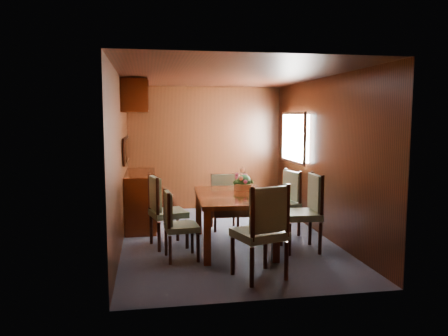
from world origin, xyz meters
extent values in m
plane|color=#3B3F51|center=(0.00, 0.00, 0.00)|extent=(4.50, 4.50, 0.00)
cube|color=black|center=(-1.50, 0.00, 1.20)|extent=(0.02, 4.50, 2.40)
cube|color=black|center=(1.50, 0.00, 1.20)|extent=(0.02, 4.50, 2.40)
cube|color=black|center=(0.00, 2.25, 1.20)|extent=(3.00, 0.02, 2.40)
cube|color=black|center=(0.00, -2.25, 1.20)|extent=(3.00, 0.02, 2.40)
cube|color=black|center=(0.00, 0.00, 2.40)|extent=(3.00, 4.50, 0.02)
cube|color=white|center=(1.48, 1.10, 1.45)|extent=(0.14, 1.10, 0.80)
cube|color=#B2B2B7|center=(1.41, 1.10, 1.45)|extent=(0.04, 1.20, 0.90)
cube|color=black|center=(-1.47, 1.00, 1.28)|extent=(0.03, 1.36, 0.41)
cube|color=silver|center=(-1.45, 1.00, 1.28)|extent=(0.01, 1.30, 0.35)
cube|color=#3A1407|center=(-1.30, 1.00, 2.13)|extent=(0.40, 1.40, 0.50)
cube|color=#3A1407|center=(-1.25, 1.00, 0.45)|extent=(0.48, 1.40, 0.90)
cube|color=#3A1407|center=(-0.43, -1.12, 0.34)|extent=(0.09, 0.09, 0.68)
cube|color=#3A1407|center=(0.43, -1.16, 0.34)|extent=(0.09, 0.09, 0.68)
cube|color=#3A1407|center=(-0.36, 0.33, 0.34)|extent=(0.09, 0.09, 0.68)
cube|color=#3A1407|center=(0.49, 0.29, 0.34)|extent=(0.09, 0.09, 0.68)
cube|color=black|center=(0.03, -0.41, 0.63)|extent=(0.93, 1.50, 0.10)
cube|color=#3A1407|center=(0.03, -0.41, 0.71)|extent=(1.05, 1.62, 0.06)
cylinder|color=black|center=(-0.91, -0.66, 0.18)|extent=(0.04, 0.04, 0.36)
cylinder|color=black|center=(-0.87, -1.03, 0.18)|extent=(0.04, 0.04, 0.36)
cylinder|color=black|center=(-0.56, -0.63, 0.18)|extent=(0.04, 0.04, 0.36)
cylinder|color=black|center=(-0.52, -0.99, 0.18)|extent=(0.04, 0.04, 0.36)
cube|color=slate|center=(-0.72, -0.83, 0.41)|extent=(0.44, 0.46, 0.07)
cylinder|color=black|center=(-0.92, -0.66, 0.65)|extent=(0.04, 0.04, 0.48)
cylinder|color=black|center=(-0.88, -1.03, 0.65)|extent=(0.04, 0.04, 0.48)
cube|color=slate|center=(-0.88, -0.84, 0.67)|extent=(0.09, 0.39, 0.40)
cylinder|color=black|center=(-1.09, -0.09, 0.20)|extent=(0.05, 0.05, 0.41)
cylinder|color=black|center=(-0.99, -0.49, 0.20)|extent=(0.05, 0.05, 0.41)
cylinder|color=black|center=(-0.71, 0.01, 0.20)|extent=(0.05, 0.05, 0.41)
cylinder|color=black|center=(-0.61, -0.39, 0.20)|extent=(0.05, 0.05, 0.41)
cube|color=slate|center=(-0.85, -0.24, 0.47)|extent=(0.56, 0.58, 0.08)
cylinder|color=black|center=(-1.10, -0.09, 0.74)|extent=(0.05, 0.05, 0.54)
cylinder|color=black|center=(-1.00, -0.49, 0.74)|extent=(0.05, 0.05, 0.54)
cube|color=slate|center=(-1.03, -0.29, 0.76)|extent=(0.17, 0.44, 0.46)
cylinder|color=black|center=(1.10, -0.96, 0.21)|extent=(0.05, 0.05, 0.42)
cylinder|color=black|center=(1.13, -0.53, 0.21)|extent=(0.05, 0.05, 0.42)
cylinder|color=black|center=(0.69, -0.94, 0.21)|extent=(0.05, 0.05, 0.42)
cylinder|color=black|center=(0.71, -0.50, 0.21)|extent=(0.05, 0.05, 0.42)
cube|color=slate|center=(0.91, -0.73, 0.49)|extent=(0.51, 0.53, 0.09)
cylinder|color=black|center=(1.11, -0.96, 0.77)|extent=(0.05, 0.05, 0.57)
cylinder|color=black|center=(1.14, -0.53, 0.77)|extent=(0.05, 0.05, 0.57)
cube|color=slate|center=(1.10, -0.74, 0.79)|extent=(0.09, 0.46, 0.48)
cylinder|color=black|center=(1.13, -0.04, 0.20)|extent=(0.05, 0.05, 0.40)
cylinder|color=black|center=(1.04, 0.36, 0.20)|extent=(0.05, 0.05, 0.40)
cylinder|color=black|center=(0.76, -0.13, 0.20)|extent=(0.05, 0.05, 0.40)
cylinder|color=black|center=(0.66, 0.27, 0.20)|extent=(0.05, 0.05, 0.40)
cube|color=slate|center=(0.90, 0.11, 0.46)|extent=(0.55, 0.57, 0.08)
cylinder|color=black|center=(1.14, -0.04, 0.73)|extent=(0.05, 0.05, 0.53)
cylinder|color=black|center=(1.05, 0.36, 0.73)|extent=(0.05, 0.05, 0.53)
cube|color=slate|center=(1.08, 0.16, 0.75)|extent=(0.16, 0.43, 0.45)
cylinder|color=black|center=(-0.05, -1.91, 0.22)|extent=(0.05, 0.05, 0.44)
cylinder|color=black|center=(0.37, -1.77, 0.22)|extent=(0.05, 0.05, 0.44)
cylinder|color=black|center=(-0.18, -1.50, 0.22)|extent=(0.05, 0.05, 0.44)
cylinder|color=black|center=(0.24, -1.36, 0.22)|extent=(0.05, 0.05, 0.44)
cube|color=slate|center=(0.10, -1.63, 0.50)|extent=(0.64, 0.63, 0.09)
cylinder|color=black|center=(-0.05, -1.92, 0.79)|extent=(0.05, 0.05, 0.58)
cylinder|color=black|center=(0.38, -1.78, 0.79)|extent=(0.05, 0.05, 0.58)
cube|color=slate|center=(0.16, -1.83, 0.82)|extent=(0.47, 0.21, 0.49)
cylinder|color=black|center=(0.27, 0.73, 0.18)|extent=(0.04, 0.04, 0.36)
cylinder|color=black|center=(-0.10, 0.73, 0.18)|extent=(0.04, 0.04, 0.36)
cylinder|color=black|center=(0.27, 0.38, 0.18)|extent=(0.04, 0.04, 0.36)
cylinder|color=black|center=(-0.09, 0.38, 0.18)|extent=(0.04, 0.04, 0.36)
cube|color=slate|center=(0.09, 0.56, 0.41)|extent=(0.42, 0.41, 0.07)
cylinder|color=black|center=(0.27, 0.74, 0.65)|extent=(0.04, 0.04, 0.48)
cylinder|color=black|center=(-0.10, 0.74, 0.65)|extent=(0.04, 0.04, 0.48)
cube|color=slate|center=(0.09, 0.72, 0.67)|extent=(0.39, 0.06, 0.40)
cylinder|color=#C5713C|center=(0.27, -0.03, 0.78)|extent=(0.29, 0.29, 0.09)
sphere|color=#1F501A|center=(0.27, -0.03, 0.85)|extent=(0.22, 0.22, 0.22)
camera|label=1|loc=(-1.11, -6.27, 1.80)|focal=35.00mm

